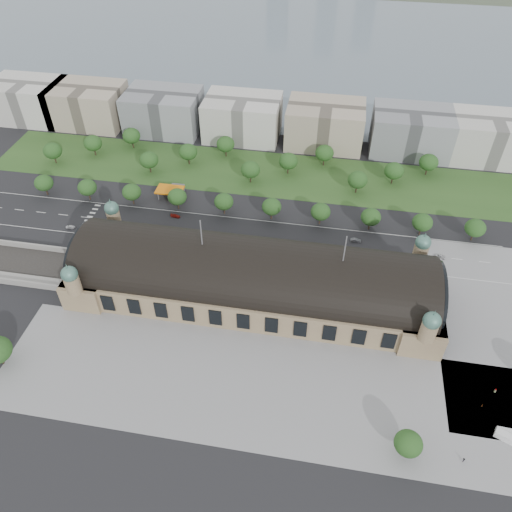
% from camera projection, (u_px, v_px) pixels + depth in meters
% --- Properties ---
extents(ground, '(900.00, 900.00, 0.00)m').
position_uv_depth(ground, '(253.00, 295.00, 210.68)').
color(ground, black).
rests_on(ground, ground).
extents(station, '(150.00, 48.40, 44.30)m').
position_uv_depth(station, '(252.00, 278.00, 203.74)').
color(station, '#94815C').
rests_on(station, ground).
extents(track_cutting, '(70.00, 24.00, 3.10)m').
position_uv_depth(track_cutting, '(10.00, 267.00, 222.51)').
color(track_cutting, black).
rests_on(track_cutting, ground).
extents(plaza_south, '(190.00, 48.00, 0.12)m').
position_uv_depth(plaza_south, '(258.00, 388.00, 177.43)').
color(plaza_south, gray).
rests_on(plaza_south, ground).
extents(plaza_east, '(56.00, 100.00, 0.12)m').
position_uv_depth(plaza_east, '(508.00, 328.00, 197.65)').
color(plaza_east, gray).
rests_on(plaza_east, ground).
extents(road_slab, '(260.00, 26.00, 0.10)m').
position_uv_depth(road_slab, '(226.00, 233.00, 240.83)').
color(road_slab, black).
rests_on(road_slab, ground).
extents(grass_belt, '(300.00, 45.00, 0.10)m').
position_uv_depth(grass_belt, '(256.00, 172.00, 280.18)').
color(grass_belt, '#2B4F1F').
rests_on(grass_belt, ground).
extents(petrol_station, '(14.00, 13.00, 5.05)m').
position_uv_depth(petrol_station, '(174.00, 189.00, 262.96)').
color(petrol_station, orange).
rests_on(petrol_station, ground).
extents(lake, '(700.00, 320.00, 0.08)m').
position_uv_depth(lake, '(314.00, 44.00, 427.31)').
color(lake, slate).
rests_on(lake, ground).
extents(office_0, '(45.00, 32.00, 24.00)m').
position_uv_depth(office_0, '(29.00, 100.00, 320.76)').
color(office_0, beige).
rests_on(office_0, ground).
extents(office_1, '(45.00, 32.00, 24.00)m').
position_uv_depth(office_1, '(88.00, 105.00, 315.70)').
color(office_1, tan).
rests_on(office_1, ground).
extents(office_2, '(45.00, 32.00, 24.00)m').
position_uv_depth(office_2, '(164.00, 111.00, 309.38)').
color(office_2, gray).
rests_on(office_2, ground).
extents(office_3, '(45.00, 32.00, 24.00)m').
position_uv_depth(office_3, '(243.00, 118.00, 303.06)').
color(office_3, beige).
rests_on(office_3, ground).
extents(office_4, '(45.00, 32.00, 24.00)m').
position_uv_depth(office_4, '(325.00, 124.00, 296.73)').
color(office_4, tan).
rests_on(office_4, ground).
extents(office_5, '(45.00, 32.00, 24.00)m').
position_uv_depth(office_5, '(411.00, 131.00, 290.41)').
color(office_5, gray).
rests_on(office_5, ground).
extents(office_6, '(45.00, 32.00, 24.00)m').
position_uv_depth(office_6, '(491.00, 138.00, 284.72)').
color(office_6, beige).
rests_on(office_6, ground).
extents(tree_row_0, '(9.60, 9.60, 11.52)m').
position_uv_depth(tree_row_0, '(44.00, 183.00, 259.37)').
color(tree_row_0, '#2D2116').
rests_on(tree_row_0, ground).
extents(tree_row_1, '(9.60, 9.60, 11.52)m').
position_uv_depth(tree_row_1, '(87.00, 187.00, 256.34)').
color(tree_row_1, '#2D2116').
rests_on(tree_row_1, ground).
extents(tree_row_2, '(9.60, 9.60, 11.52)m').
position_uv_depth(tree_row_2, '(132.00, 192.00, 253.30)').
color(tree_row_2, '#2D2116').
rests_on(tree_row_2, ground).
extents(tree_row_3, '(9.60, 9.60, 11.52)m').
position_uv_depth(tree_row_3, '(177.00, 197.00, 250.26)').
color(tree_row_3, '#2D2116').
rests_on(tree_row_3, ground).
extents(tree_row_4, '(9.60, 9.60, 11.52)m').
position_uv_depth(tree_row_4, '(224.00, 202.00, 247.23)').
color(tree_row_4, '#2D2116').
rests_on(tree_row_4, ground).
extents(tree_row_5, '(9.60, 9.60, 11.52)m').
position_uv_depth(tree_row_5, '(272.00, 207.00, 244.19)').
color(tree_row_5, '#2D2116').
rests_on(tree_row_5, ground).
extents(tree_row_6, '(9.60, 9.60, 11.52)m').
position_uv_depth(tree_row_6, '(321.00, 212.00, 241.16)').
color(tree_row_6, '#2D2116').
rests_on(tree_row_6, ground).
extents(tree_row_7, '(9.60, 9.60, 11.52)m').
position_uv_depth(tree_row_7, '(371.00, 217.00, 238.12)').
color(tree_row_7, '#2D2116').
rests_on(tree_row_7, ground).
extents(tree_row_8, '(9.60, 9.60, 11.52)m').
position_uv_depth(tree_row_8, '(422.00, 222.00, 235.09)').
color(tree_row_8, '#2D2116').
rests_on(tree_row_8, ground).
extents(tree_row_9, '(9.60, 9.60, 11.52)m').
position_uv_depth(tree_row_9, '(475.00, 228.00, 232.05)').
color(tree_row_9, '#2D2116').
rests_on(tree_row_9, ground).
extents(tree_belt_0, '(10.40, 10.40, 12.48)m').
position_uv_depth(tree_belt_0, '(53.00, 151.00, 282.02)').
color(tree_belt_0, '#2D2116').
rests_on(tree_belt_0, ground).
extents(tree_belt_1, '(10.40, 10.40, 12.48)m').
position_uv_depth(tree_belt_1, '(93.00, 143.00, 288.34)').
color(tree_belt_1, '#2D2116').
rests_on(tree_belt_1, ground).
extents(tree_belt_2, '(10.40, 10.40, 12.48)m').
position_uv_depth(tree_belt_2, '(131.00, 136.00, 294.67)').
color(tree_belt_2, '#2D2116').
rests_on(tree_belt_2, ground).
extents(tree_belt_3, '(10.40, 10.40, 12.48)m').
position_uv_depth(tree_belt_3, '(149.00, 160.00, 274.82)').
color(tree_belt_3, '#2D2116').
rests_on(tree_belt_3, ground).
extents(tree_belt_4, '(10.40, 10.40, 12.48)m').
position_uv_depth(tree_belt_4, '(188.00, 152.00, 281.14)').
color(tree_belt_4, '#2D2116').
rests_on(tree_belt_4, ground).
extents(tree_belt_5, '(10.40, 10.40, 12.48)m').
position_uv_depth(tree_belt_5, '(226.00, 144.00, 287.46)').
color(tree_belt_5, '#2D2116').
rests_on(tree_belt_5, ground).
extents(tree_belt_6, '(10.40, 10.40, 12.48)m').
position_uv_depth(tree_belt_6, '(250.00, 170.00, 267.61)').
color(tree_belt_6, '#2D2116').
rests_on(tree_belt_6, ground).
extents(tree_belt_7, '(10.40, 10.40, 12.48)m').
position_uv_depth(tree_belt_7, '(288.00, 161.00, 273.93)').
color(tree_belt_7, '#2D2116').
rests_on(tree_belt_7, ground).
extents(tree_belt_8, '(10.40, 10.40, 12.48)m').
position_uv_depth(tree_belt_8, '(325.00, 153.00, 280.25)').
color(tree_belt_8, '#2D2116').
rests_on(tree_belt_8, ground).
extents(tree_belt_9, '(10.40, 10.40, 12.48)m').
position_uv_depth(tree_belt_9, '(358.00, 180.00, 260.40)').
color(tree_belt_9, '#2D2116').
rests_on(tree_belt_9, ground).
extents(tree_belt_10, '(10.40, 10.40, 12.48)m').
position_uv_depth(tree_belt_10, '(394.00, 171.00, 266.72)').
color(tree_belt_10, '#2D2116').
rests_on(tree_belt_10, ground).
extents(tree_belt_11, '(10.40, 10.40, 12.48)m').
position_uv_depth(tree_belt_11, '(429.00, 162.00, 273.04)').
color(tree_belt_11, '#2D2116').
rests_on(tree_belt_11, ground).
extents(tree_plaza_s, '(9.00, 9.00, 10.64)m').
position_uv_depth(tree_plaza_s, '(408.00, 444.00, 154.88)').
color(tree_plaza_s, '#2D2116').
rests_on(tree_plaza_s, ground).
extents(traffic_car_0, '(4.63, 1.86, 1.58)m').
position_uv_depth(traffic_car_0, '(70.00, 227.00, 243.15)').
color(traffic_car_0, silver).
rests_on(traffic_car_0, ground).
extents(traffic_car_2, '(5.32, 2.75, 1.44)m').
position_uv_depth(traffic_car_2, '(144.00, 229.00, 242.20)').
color(traffic_car_2, black).
rests_on(traffic_car_2, ground).
extents(traffic_car_3, '(5.05, 2.51, 1.41)m').
position_uv_depth(traffic_car_3, '(175.00, 216.00, 249.72)').
color(traffic_car_3, maroon).
rests_on(traffic_car_3, ground).
extents(traffic_car_5, '(4.97, 1.80, 1.63)m').
position_uv_depth(traffic_car_5, '(356.00, 240.00, 235.71)').
color(traffic_car_5, '#55575C').
rests_on(traffic_car_5, ground).
extents(traffic_car_6, '(4.95, 2.45, 1.35)m').
position_uv_depth(traffic_car_6, '(439.00, 256.00, 227.53)').
color(traffic_car_6, '#BEBDC0').
rests_on(traffic_car_6, ground).
extents(parked_car_0, '(4.89, 4.19, 1.59)m').
position_uv_depth(parked_car_0, '(123.00, 244.00, 233.73)').
color(parked_car_0, black).
rests_on(parked_car_0, ground).
extents(parked_car_1, '(5.04, 4.01, 1.27)m').
position_uv_depth(parked_car_1, '(101.00, 242.00, 235.22)').
color(parked_car_1, '#9A2913').
rests_on(parked_car_1, ground).
extents(parked_car_2, '(5.24, 4.57, 1.45)m').
position_uv_depth(parked_car_2, '(126.00, 239.00, 236.68)').
color(parked_car_2, '#1A2A4A').
rests_on(parked_car_2, ground).
extents(parked_car_3, '(4.80, 3.22, 1.52)m').
position_uv_depth(parked_car_3, '(149.00, 247.00, 232.14)').
color(parked_car_3, slate).
rests_on(parked_car_3, ground).
extents(parked_car_4, '(4.15, 3.19, 1.31)m').
position_uv_depth(parked_car_4, '(167.00, 246.00, 232.76)').
color(parked_car_4, silver).
rests_on(parked_car_4, ground).
extents(parked_car_5, '(5.71, 4.34, 1.44)m').
position_uv_depth(parked_car_5, '(170.00, 250.00, 230.86)').
color(parked_car_5, gray).
rests_on(parked_car_5, ground).
extents(parked_car_6, '(6.00, 4.10, 1.61)m').
position_uv_depth(parked_car_6, '(181.00, 245.00, 233.19)').
color(parked_car_6, black).
rests_on(parked_car_6, ground).
extents(bus_west, '(13.09, 3.39, 3.63)m').
position_uv_depth(bus_west, '(217.00, 245.00, 231.84)').
color(bus_west, '#B7441D').
rests_on(bus_west, ground).
extents(bus_mid, '(13.52, 3.66, 3.74)m').
position_uv_depth(bus_mid, '(278.00, 244.00, 231.87)').
color(bus_mid, beige).
rests_on(bus_mid, ground).
extents(bus_east, '(12.46, 3.23, 3.45)m').
position_uv_depth(bus_east, '(289.00, 249.00, 229.72)').
color(bus_east, '#B9B7AC').
rests_on(bus_east, ground).
extents(van_east, '(5.61, 2.46, 2.39)m').
position_uv_depth(van_east, '(504.00, 432.00, 163.71)').
color(van_east, silver).
rests_on(van_east, ground).
extents(van_south, '(6.69, 4.83, 2.69)m').
position_uv_depth(van_south, '(504.00, 436.00, 162.59)').
color(van_south, silver).
rests_on(van_south, ground).
extents(pedestrian_1, '(0.46, 0.62, 1.56)m').
position_uv_depth(pedestrian_1, '(482.00, 405.00, 171.35)').
color(pedestrian_1, gray).
rests_on(pedestrian_1, ground).
extents(pedestrian_4, '(1.01, 1.27, 1.81)m').
position_uv_depth(pedestrian_4, '(463.00, 460.00, 157.01)').
color(pedestrian_4, gray).
rests_on(pedestrian_4, ground).
extents(pedestrian_5, '(0.73, 1.01, 1.88)m').
position_uv_depth(pedestrian_5, '(495.00, 391.00, 175.47)').
color(pedestrian_5, gray).
rests_on(pedestrian_5, ground).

